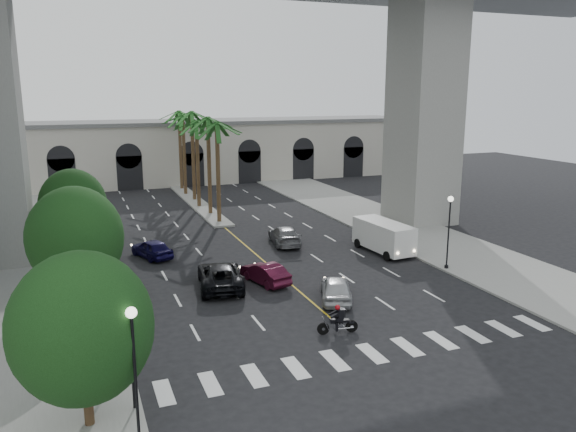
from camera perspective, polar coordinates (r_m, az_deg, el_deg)
The scene contains 29 objects.
ground at distance 29.47m, azimuth 7.05°, elevation -12.47°, with size 140.00×140.00×0.00m, color black.
sidewalk_left at distance 40.40m, azimuth -23.30°, elevation -6.30°, with size 8.00×100.00×0.15m, color gray.
sidewalk_right at distance 49.05m, azimuth 14.27°, elevation -2.42°, with size 8.00×100.00×0.15m, color gray.
median at distance 63.95m, azimuth -9.21°, elevation 1.29°, with size 2.00×24.00×0.20m, color gray.
pier_building at distance 79.88m, azimuth -11.92°, elevation 6.44°, with size 71.00×10.50×8.50m.
bridge at distance 48.63m, azimuth -1.56°, elevation 19.75°, with size 75.00×13.00×26.00m.
palm_a at distance 53.11m, azimuth -7.24°, elevation 8.87°, with size 3.20×3.20×10.30m.
palm_b at distance 56.99m, azimuth -8.15°, elevation 9.37°, with size 3.20×3.20×10.60m.
palm_c at distance 60.85m, azimuth -9.29°, elevation 9.10°, with size 3.20×3.20×10.10m.
palm_d at distance 64.80m, azimuth -9.76°, elevation 9.93°, with size 3.20×3.20×10.90m.
palm_e at distance 68.69m, azimuth -10.64°, elevation 9.65°, with size 3.20×3.20×10.40m.
palm_f at distance 72.66m, azimuth -11.02°, elevation 10.00°, with size 3.20×3.20×10.70m.
street_tree_near at distance 22.07m, azimuth -20.22°, elevation -10.63°, with size 5.20×5.20×6.89m.
street_tree_mid at distance 34.41m, azimuth -20.80°, elevation -2.09°, with size 5.44×5.44×7.21m.
street_tree_far at distance 46.20m, azimuth -21.00°, elevation 1.09°, with size 5.04×5.04×6.68m.
lamp_post_left_near at distance 20.64m, azimuth -15.32°, elevation -14.41°, with size 0.40×0.40×5.35m.
lamp_post_left_far at distance 40.50m, azimuth -18.56°, elevation -1.24°, with size 0.40×0.40×5.35m.
lamp_post_right at distance 40.76m, azimuth 16.04°, elevation -0.98°, with size 0.40×0.40×5.35m.
traffic_signal_near at distance 23.20m, azimuth -15.66°, elevation -13.24°, with size 0.25×0.18×3.65m.
traffic_signal_far at distance 26.86m, azimuth -16.55°, elevation -9.65°, with size 0.25×0.18×3.65m.
motorcycle_rider at distance 29.94m, azimuth 5.19°, elevation -10.51°, with size 2.19×0.63×1.59m.
car_a at distance 34.39m, azimuth 4.90°, elevation -7.33°, with size 1.78×4.41×1.50m, color #B6B7BB.
car_b at distance 37.26m, azimuth -2.34°, elevation -5.81°, with size 1.46×4.18×1.38m, color #440D22.
car_c at distance 36.66m, azimuth -6.91°, elevation -6.01°, with size 2.68×5.81×1.62m, color black.
car_d at distance 46.51m, azimuth -0.35°, elevation -1.99°, with size 2.08×5.12×1.48m, color slate.
car_e at distance 44.00m, azimuth -13.65°, elevation -3.23°, with size 1.70×4.24×1.44m, color #110D3E.
cargo_van at distance 44.54m, azimuth 9.71°, elevation -1.99°, with size 2.68×5.90×2.45m.
pedestrian_a at distance 30.78m, azimuth -17.79°, elevation -9.73°, with size 0.67×0.44×1.83m, color black.
pedestrian_b at distance 31.56m, azimuth -18.30°, elevation -9.14°, with size 0.92×0.72×1.89m, color black.
Camera 1 is at (-12.89, -23.41, 12.43)m, focal length 35.00 mm.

